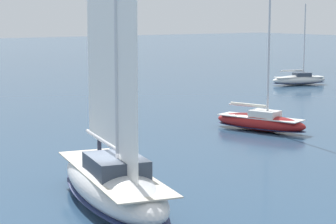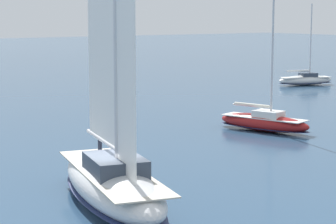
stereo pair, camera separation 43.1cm
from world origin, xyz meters
The scene contains 4 objects.
ground_plane centered at (0.00, 0.00, 0.00)m, with size 400.00×400.00×0.00m, color #2D4C6B.
sailboat_main centered at (0.02, 0.00, 1.19)m, with size 11.59×5.74×15.34m.
sailboat_moored_far_slip centered at (-29.64, 43.78, 0.65)m, with size 4.02×7.20×9.56m.
sailboat_moored_outer_mooring centered at (-9.72, 18.26, 0.68)m, with size 7.52×3.93×9.97m.
Camera 1 is at (23.96, -14.36, 8.28)m, focal length 70.00 mm.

